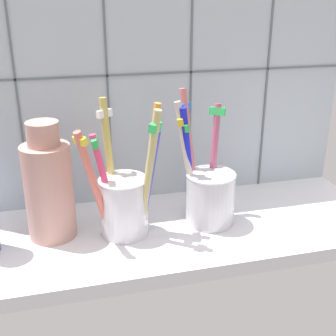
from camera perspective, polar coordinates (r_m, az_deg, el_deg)
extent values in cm
cube|color=silver|center=(64.28, 0.03, -8.43)|extent=(64.00, 22.00, 2.00)
cube|color=#B2C1CC|center=(68.09, -2.55, 12.60)|extent=(64.00, 2.00, 45.00)
cube|color=slate|center=(65.80, -19.24, 11.12)|extent=(0.30, 0.20, 45.00)
cube|color=slate|center=(66.00, -7.91, 12.13)|extent=(0.30, 0.20, 45.00)
cube|color=slate|center=(68.63, 3.01, 12.67)|extent=(0.30, 0.20, 45.00)
cube|color=slate|center=(73.44, 12.84, 12.78)|extent=(0.30, 0.20, 45.00)
cube|color=slate|center=(67.09, -2.34, 12.12)|extent=(64.00, 0.20, 0.30)
cylinder|color=silver|center=(60.91, -5.73, -4.98)|extent=(6.57, 6.57, 8.06)
torus|color=silver|center=(59.21, -5.88, -1.50)|extent=(6.75, 6.75, 0.50)
cylinder|color=orange|center=(59.18, -2.46, -0.06)|extent=(3.60, 1.71, 18.03)
cube|color=blue|center=(57.14, -1.73, 5.74)|extent=(1.28, 2.20, 1.22)
cylinder|color=tan|center=(60.99, -7.55, 0.58)|extent=(2.26, 2.80, 18.24)
cube|color=white|center=(59.32, -8.24, 7.00)|extent=(2.27, 1.81, 1.06)
cylinder|color=#D16556|center=(57.18, -9.44, -2.39)|extent=(4.90, 3.81, 15.91)
cube|color=yellow|center=(53.79, -11.31, 3.51)|extent=(1.93, 2.18, 1.14)
cylinder|color=#E64071|center=(59.20, -8.05, -2.18)|extent=(3.70, 1.32, 14.41)
cube|color=green|center=(57.05, -9.48, 3.35)|extent=(1.19, 2.51, 1.26)
cylinder|color=#3B41C6|center=(59.07, -2.56, -1.84)|extent=(3.69, 2.61, 14.78)
cube|color=#E5333F|center=(57.00, -1.84, 2.80)|extent=(1.97, 2.62, 1.13)
cylinder|color=tan|center=(56.97, -2.58, -1.00)|extent=(3.69, 3.43, 17.99)
cube|color=green|center=(54.23, -1.70, 5.29)|extent=(2.05, 2.13, 1.26)
cylinder|color=silver|center=(63.82, 5.46, -3.95)|extent=(6.98, 6.98, 7.49)
torus|color=silver|center=(62.29, 5.58, -0.84)|extent=(7.13, 7.13, 0.50)
cylinder|color=#1920DA|center=(61.54, 2.69, 0.27)|extent=(2.96, 1.18, 16.90)
cube|color=green|center=(59.47, 2.22, 5.32)|extent=(0.88, 1.94, 1.06)
cylinder|color=#D06F6F|center=(63.32, 2.87, 1.78)|extent=(3.07, 4.18, 18.80)
cube|color=blue|center=(62.05, 2.21, 7.98)|extent=(2.11, 1.72, 0.94)
cylinder|color=#B3516F|center=(64.58, 5.91, 1.01)|extent=(2.83, 3.40, 16.48)
cube|color=green|center=(63.41, 6.42, 7.31)|extent=(2.40, 2.13, 1.21)
cylinder|color=beige|center=(61.27, 2.59, 0.54)|extent=(4.03, 2.28, 17.70)
cube|color=yellow|center=(59.41, 1.70, 6.08)|extent=(1.60, 2.19, 1.09)
cylinder|color=tan|center=(61.02, -15.14, -3.00)|extent=(6.45, 6.45, 13.11)
cylinder|color=tan|center=(58.19, -15.92, 4.29)|extent=(4.17, 4.17, 3.14)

